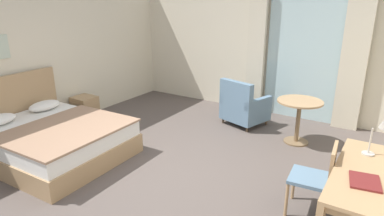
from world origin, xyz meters
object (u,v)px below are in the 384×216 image
object	(u,v)px
nightstand	(85,109)
armchair_by_window	(244,107)
bed	(51,138)
closed_book	(365,181)
desk_chair	(318,176)
round_cafe_table	(299,111)
desk_lamp	(381,129)
writing_desk	(363,179)

from	to	relation	value
nightstand	armchair_by_window	distance (m)	3.13
bed	closed_book	bearing A→B (deg)	4.42
nightstand	desk_chair	world-z (taller)	desk_chair
armchair_by_window	desk_chair	bearing A→B (deg)	-49.44
desk_chair	round_cafe_table	xyz separation A→B (m)	(-0.73, 1.87, 0.06)
nightstand	armchair_by_window	xyz separation A→B (m)	(2.75, 1.49, 0.11)
desk_chair	desk_lamp	distance (m)	0.83
writing_desk	round_cafe_table	xyz separation A→B (m)	(-1.16, 1.99, -0.09)
round_cafe_table	desk_lamp	bearing A→B (deg)	-49.70
round_cafe_table	nightstand	bearing A→B (deg)	-162.66
closed_book	armchair_by_window	size ratio (longest dim) A/B	0.35
desk_lamp	round_cafe_table	xyz separation A→B (m)	(-1.23, 1.45, -0.45)
closed_book	round_cafe_table	bearing A→B (deg)	108.35
desk_chair	writing_desk	bearing A→B (deg)	-15.09
bed	desk_lamp	bearing A→B (deg)	14.41
bed	desk_lamp	xyz separation A→B (m)	(4.28, 1.10, 0.71)
round_cafe_table	writing_desk	bearing A→B (deg)	-59.73
desk_chair	armchair_by_window	size ratio (longest dim) A/B	0.96
desk_lamp	armchair_by_window	size ratio (longest dim) A/B	0.46
bed	nightstand	bearing A→B (deg)	121.20
desk_lamp	desk_chair	bearing A→B (deg)	-139.73
desk_chair	closed_book	size ratio (longest dim) A/B	2.72
bed	desk_lamp	distance (m)	4.48
nightstand	armchair_by_window	size ratio (longest dim) A/B	0.55
nightstand	desk_lamp	size ratio (longest dim) A/B	1.20
writing_desk	armchair_by_window	world-z (taller)	armchair_by_window
desk_lamp	round_cafe_table	bearing A→B (deg)	130.30
closed_book	round_cafe_table	size ratio (longest dim) A/B	0.43
writing_desk	desk_lamp	world-z (taller)	desk_lamp
writing_desk	closed_book	xyz separation A→B (m)	(0.03, -0.23, 0.10)
bed	writing_desk	bearing A→B (deg)	7.60
desk_lamp	closed_book	bearing A→B (deg)	-92.82
desk_lamp	round_cafe_table	distance (m)	1.95
armchair_by_window	round_cafe_table	size ratio (longest dim) A/B	1.20
nightstand	desk_lamp	xyz separation A→B (m)	(5.10, -0.24, 0.76)
writing_desk	closed_book	size ratio (longest dim) A/B	4.87
desk_chair	closed_book	distance (m)	0.63
armchair_by_window	round_cafe_table	distance (m)	1.17
desk_chair	round_cafe_table	size ratio (longest dim) A/B	1.16
nightstand	round_cafe_table	bearing A→B (deg)	17.34
desk_lamp	armchair_by_window	world-z (taller)	desk_lamp
writing_desk	armchair_by_window	xyz separation A→B (m)	(-2.27, 2.27, -0.29)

